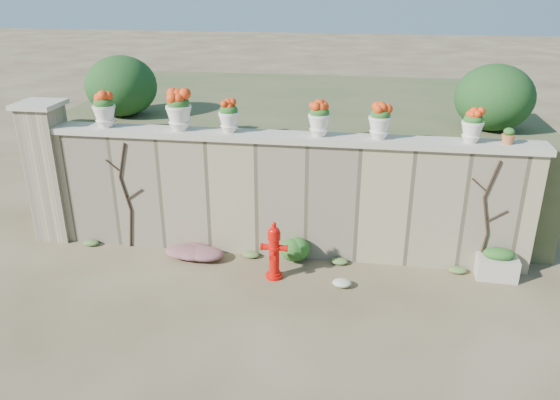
% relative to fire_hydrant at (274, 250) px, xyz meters
% --- Properties ---
extents(ground, '(80.00, 80.00, 0.00)m').
position_rel_fire_hydrant_xyz_m(ground, '(0.00, -0.91, -0.48)').
color(ground, brown).
rests_on(ground, ground).
extents(stone_wall, '(8.00, 0.40, 2.00)m').
position_rel_fire_hydrant_xyz_m(stone_wall, '(0.00, 0.89, 0.52)').
color(stone_wall, '#988965').
rests_on(stone_wall, ground).
extents(wall_cap, '(8.10, 0.52, 0.10)m').
position_rel_fire_hydrant_xyz_m(wall_cap, '(0.00, 0.89, 1.57)').
color(wall_cap, '#B8AD9B').
rests_on(wall_cap, stone_wall).
extents(gate_pillar, '(0.72, 0.72, 2.48)m').
position_rel_fire_hydrant_xyz_m(gate_pillar, '(-4.15, 0.89, 0.78)').
color(gate_pillar, '#988965').
rests_on(gate_pillar, ground).
extents(raised_fill, '(9.00, 6.00, 2.00)m').
position_rel_fire_hydrant_xyz_m(raised_fill, '(0.00, 4.09, 0.52)').
color(raised_fill, '#384C23').
rests_on(raised_fill, ground).
extents(back_shrub_left, '(1.30, 1.30, 1.10)m').
position_rel_fire_hydrant_xyz_m(back_shrub_left, '(-3.20, 2.09, 2.07)').
color(back_shrub_left, '#143814').
rests_on(back_shrub_left, raised_fill).
extents(back_shrub_right, '(1.30, 1.30, 1.10)m').
position_rel_fire_hydrant_xyz_m(back_shrub_right, '(3.40, 2.09, 2.07)').
color(back_shrub_right, '#143814').
rests_on(back_shrub_right, raised_fill).
extents(vine_left, '(0.60, 0.04, 1.91)m').
position_rel_fire_hydrant_xyz_m(vine_left, '(-2.67, 0.67, 0.51)').
color(vine_left, black).
rests_on(vine_left, ground).
extents(vine_right, '(0.60, 0.04, 1.91)m').
position_rel_fire_hydrant_xyz_m(vine_right, '(3.23, 0.67, 0.51)').
color(vine_right, black).
rests_on(vine_right, ground).
extents(fire_hydrant, '(0.41, 0.29, 0.95)m').
position_rel_fire_hydrant_xyz_m(fire_hydrant, '(0.00, 0.00, 0.00)').
color(fire_hydrant, red).
rests_on(fire_hydrant, ground).
extents(planter_box, '(0.63, 0.38, 0.52)m').
position_rel_fire_hydrant_xyz_m(planter_box, '(3.47, 0.53, -0.24)').
color(planter_box, '#B8AD9B').
rests_on(planter_box, ground).
extents(green_shrub, '(0.57, 0.52, 0.55)m').
position_rel_fire_hydrant_xyz_m(green_shrub, '(0.28, 0.50, -0.21)').
color(green_shrub, '#1E5119').
rests_on(green_shrub, ground).
extents(magenta_clump, '(0.99, 0.66, 0.26)m').
position_rel_fire_hydrant_xyz_m(magenta_clump, '(-1.41, 0.43, -0.35)').
color(magenta_clump, '#B02368').
rests_on(magenta_clump, ground).
extents(white_flowers, '(0.44, 0.35, 0.16)m').
position_rel_fire_hydrant_xyz_m(white_flowers, '(1.09, -0.11, -0.40)').
color(white_flowers, white).
rests_on(white_flowers, ground).
extents(urn_pot_0, '(0.37, 0.37, 0.59)m').
position_rel_fire_hydrant_xyz_m(urn_pot_0, '(-2.99, 0.89, 1.91)').
color(urn_pot_0, silver).
rests_on(urn_pot_0, wall_cap).
extents(urn_pot_1, '(0.42, 0.42, 0.65)m').
position_rel_fire_hydrant_xyz_m(urn_pot_1, '(-1.70, 0.89, 1.94)').
color(urn_pot_1, silver).
rests_on(urn_pot_1, wall_cap).
extents(urn_pot_2, '(0.34, 0.34, 0.53)m').
position_rel_fire_hydrant_xyz_m(urn_pot_2, '(-0.87, 0.89, 1.88)').
color(urn_pot_2, silver).
rests_on(urn_pot_2, wall_cap).
extents(urn_pot_3, '(0.36, 0.36, 0.56)m').
position_rel_fire_hydrant_xyz_m(urn_pot_3, '(0.58, 0.89, 1.89)').
color(urn_pot_3, silver).
rests_on(urn_pot_3, wall_cap).
extents(urn_pot_4, '(0.35, 0.35, 0.56)m').
position_rel_fire_hydrant_xyz_m(urn_pot_4, '(1.51, 0.89, 1.89)').
color(urn_pot_4, silver).
rests_on(urn_pot_4, wall_cap).
extents(urn_pot_5, '(0.33, 0.33, 0.52)m').
position_rel_fire_hydrant_xyz_m(urn_pot_5, '(2.88, 0.89, 1.88)').
color(urn_pot_5, silver).
rests_on(urn_pot_5, wall_cap).
extents(terracotta_pot, '(0.20, 0.20, 0.24)m').
position_rel_fire_hydrant_xyz_m(terracotta_pot, '(3.42, 0.89, 1.73)').
color(terracotta_pot, '#B56637').
rests_on(terracotta_pot, wall_cap).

